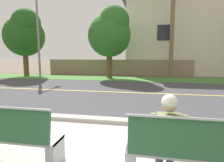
{
  "coord_description": "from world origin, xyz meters",
  "views": [
    {
      "loc": [
        0.83,
        -2.43,
        1.79
      ],
      "look_at": [
        -0.24,
        3.25,
        1.0
      ],
      "focal_mm": 30.34,
      "sensor_mm": 36.0,
      "label": 1
    }
  ],
  "objects": [
    {
      "name": "ground_plane",
      "position": [
        0.0,
        8.0,
        0.0
      ],
      "size": [
        140.0,
        140.0,
        0.0
      ],
      "primitive_type": "plane",
      "color": "#665B4C"
    },
    {
      "name": "seated_person_olive",
      "position": [
        1.14,
        0.35,
        0.68
      ],
      "size": [
        0.52,
        0.68,
        1.25
      ],
      "color": "#333D56",
      "rests_on": "ground_plane"
    },
    {
      "name": "shade_tree_left",
      "position": [
        -2.02,
        12.03,
        3.52
      ],
      "size": [
        3.29,
        3.29,
        5.42
      ],
      "color": "brown",
      "rests_on": "ground_plane"
    },
    {
      "name": "house_across_street",
      "position": [
        4.73,
        17.65,
        3.68
      ],
      "size": [
        12.66,
        6.91,
        7.28
      ],
      "color": "beige",
      "rests_on": "ground_plane"
    },
    {
      "name": "streetlamp",
      "position": [
        -7.69,
        11.62,
        4.12
      ],
      "size": [
        0.24,
        2.1,
        7.23
      ],
      "color": "gray",
      "rests_on": "ground_plane"
    },
    {
      "name": "street_asphalt",
      "position": [
        0.0,
        6.5,
        0.0
      ],
      "size": [
        52.0,
        8.0,
        0.01
      ],
      "primitive_type": "cube",
      "color": "#424247",
      "rests_on": "ground_plane"
    },
    {
      "name": "curb_edge",
      "position": [
        0.0,
        2.35,
        0.06
      ],
      "size": [
        44.0,
        0.3,
        0.11
      ],
      "primitive_type": "cube",
      "color": "#ADA89E",
      "rests_on": "ground_plane"
    },
    {
      "name": "road_centre_line",
      "position": [
        0.0,
        6.5,
        0.01
      ],
      "size": [
        48.0,
        0.14,
        0.01
      ],
      "primitive_type": "cube",
      "color": "#E0CC4C",
      "rests_on": "ground_plane"
    },
    {
      "name": "bench_left",
      "position": [
        -1.51,
        0.18,
        0.46
      ],
      "size": [
        1.94,
        0.48,
        1.01
      ],
      "color": "#9EA0A8",
      "rests_on": "ground_plane"
    },
    {
      "name": "bench_right",
      "position": [
        1.51,
        0.18,
        0.46
      ],
      "size": [
        1.94,
        0.48,
        1.01
      ],
      "color": "#9EA0A8",
      "rests_on": "ground_plane"
    },
    {
      "name": "far_verge_grass",
      "position": [
        0.0,
        11.82,
        0.01
      ],
      "size": [
        48.0,
        2.8,
        0.02
      ],
      "primitive_type": "cube",
      "color": "#478438",
      "rests_on": "ground_plane"
    },
    {
      "name": "shade_tree_far_left",
      "position": [
        -9.54,
        12.4,
        3.64
      ],
      "size": [
        3.4,
        3.4,
        5.61
      ],
      "color": "brown",
      "rests_on": "ground_plane"
    },
    {
      "name": "garden_wall",
      "position": [
        -1.86,
        14.45,
        0.7
      ],
      "size": [
        13.0,
        0.36,
        1.4
      ],
      "primitive_type": "cube",
      "color": "gray",
      "rests_on": "ground_plane"
    }
  ]
}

